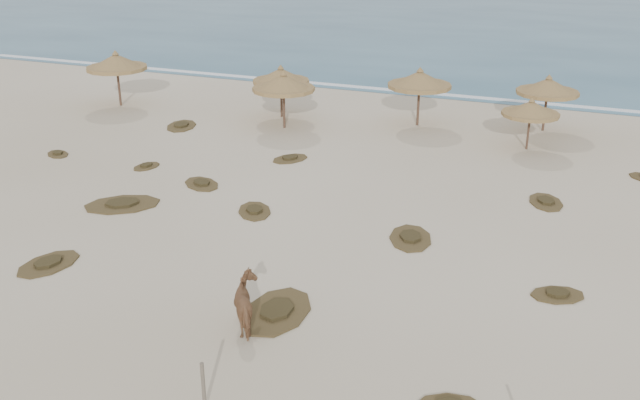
{
  "coord_description": "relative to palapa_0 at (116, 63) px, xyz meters",
  "views": [
    {
      "loc": [
        8.53,
        -16.92,
        10.76
      ],
      "look_at": [
        0.06,
        5.0,
        1.06
      ],
      "focal_mm": 40.0,
      "sensor_mm": 36.0,
      "label": 1
    }
  ],
  "objects": [
    {
      "name": "ocean",
      "position": [
        16.96,
        58.27,
        -2.49
      ],
      "size": [
        200.0,
        100.0,
        0.01
      ],
      "primitive_type": "cube",
      "color": "#265573",
      "rests_on": "ground"
    },
    {
      "name": "palapa_1",
      "position": [
        10.75,
        -0.72,
        -0.15
      ],
      "size": [
        3.94,
        3.94,
        3.03
      ],
      "rotation": [
        0.0,
        0.0,
        -0.25
      ],
      "color": "#513829",
      "rests_on": "ground"
    },
    {
      "name": "scrub_11",
      "position": [
        9.87,
        -17.67,
        -2.45
      ],
      "size": [
        1.88,
        2.46,
        0.16
      ],
      "rotation": [
        0.0,
        0.0,
        1.35
      ],
      "color": "brown",
      "rests_on": "ground"
    },
    {
      "name": "scrub_8",
      "position": [
        2.64,
        -8.59,
        -2.45
      ],
      "size": [
        1.6,
        1.45,
        0.16
      ],
      "rotation": [
        0.0,
        0.0,
        2.59
      ],
      "color": "brown",
      "rests_on": "ground"
    },
    {
      "name": "ground",
      "position": [
        16.96,
        -16.73,
        -2.5
      ],
      "size": [
        160.0,
        160.0,
        0.0
      ],
      "primitive_type": "plane",
      "color": "beige",
      "rests_on": "ground"
    },
    {
      "name": "scrub_14",
      "position": [
        10.88,
        -9.57,
        -2.45
      ],
      "size": [
        2.27,
        2.09,
        0.16
      ],
      "rotation": [
        0.0,
        0.0,
        2.55
      ],
      "color": "brown",
      "rests_on": "ground"
    },
    {
      "name": "scrub_9",
      "position": [
        17.99,
        -17.67,
        -2.45
      ],
      "size": [
        1.86,
        2.84,
        0.16
      ],
      "rotation": [
        0.0,
        0.0,
        1.58
      ],
      "color": "brown",
      "rests_on": "ground"
    },
    {
      "name": "scrub_4",
      "position": [
        25.42,
        -13.79,
        -2.45
      ],
      "size": [
        1.93,
        1.67,
        0.16
      ],
      "rotation": [
        0.0,
        0.0,
        0.45
      ],
      "color": "brown",
      "rests_on": "ground"
    },
    {
      "name": "scrub_6",
      "position": [
        5.59,
        -2.49,
        -2.45
      ],
      "size": [
        2.11,
        2.64,
        0.16
      ],
      "rotation": [
        0.0,
        0.0,
        1.88
      ],
      "color": "brown",
      "rests_on": "ground"
    },
    {
      "name": "scrub_1",
      "position": [
        9.1,
        -12.61,
        -2.45
      ],
      "size": [
        3.49,
        3.2,
        0.16
      ],
      "rotation": [
        0.0,
        0.0,
        0.59
      ],
      "color": "brown",
      "rests_on": "ground"
    },
    {
      "name": "palapa_2",
      "position": [
        9.75,
        1.18,
        -0.26
      ],
      "size": [
        4.01,
        4.01,
        2.89
      ],
      "rotation": [
        0.0,
        0.0,
        -0.38
      ],
      "color": "#513829",
      "rests_on": "ground"
    },
    {
      "name": "scrub_15",
      "position": [
        7.49,
        -8.55,
        -2.45
      ],
      "size": [
        1.19,
        1.52,
        0.16
      ],
      "rotation": [
        0.0,
        0.0,
        1.3
      ],
      "color": "brown",
      "rests_on": "ground"
    },
    {
      "name": "scrub_3",
      "position": [
        20.34,
        -11.54,
        -2.45
      ],
      "size": [
        2.03,
        2.59,
        0.16
      ],
      "rotation": [
        0.0,
        0.0,
        1.84
      ],
      "color": "brown",
      "rests_on": "ground"
    },
    {
      "name": "scrub_7",
      "position": [
        24.47,
        -6.43,
        -2.45
      ],
      "size": [
        1.8,
        2.24,
        0.16
      ],
      "rotation": [
        0.0,
        0.0,
        1.88
      ],
      "color": "brown",
      "rests_on": "ground"
    },
    {
      "name": "palapa_4",
      "position": [
        23.47,
        3.66,
        -0.21
      ],
      "size": [
        3.72,
        3.72,
        2.94
      ],
      "rotation": [
        0.0,
        0.0,
        0.21
      ],
      "color": "#513829",
      "rests_on": "ground"
    },
    {
      "name": "scrub_2",
      "position": [
        14.2,
        -11.35,
        -2.45
      ],
      "size": [
        2.04,
        2.26,
        0.16
      ],
      "rotation": [
        0.0,
        0.0,
        2.13
      ],
      "color": "brown",
      "rests_on": "ground"
    },
    {
      "name": "palapa_0",
      "position": [
        0.0,
        0.0,
        0.0
      ],
      "size": [
        4.17,
        4.17,
        3.22
      ],
      "rotation": [
        0.0,
        0.0,
        -0.25
      ],
      "color": "#513829",
      "rests_on": "ground"
    },
    {
      "name": "palapa_3",
      "position": [
        17.15,
        2.27,
        -0.08
      ],
      "size": [
        3.7,
        3.7,
        3.11
      ],
      "rotation": [
        0.0,
        0.0,
        -0.12
      ],
      "color": "#513829",
      "rests_on": "ground"
    },
    {
      "name": "fence_post_near",
      "position": [
        18.16,
        -22.09,
        -1.88
      ],
      "size": [
        0.12,
        0.12,
        1.24
      ],
      "primitive_type": "cylinder",
      "rotation": [
        0.0,
        0.0,
        0.33
      ],
      "color": "#6F6453",
      "rests_on": "ground"
    },
    {
      "name": "palapa_5",
      "position": [
        23.01,
        0.22,
        -0.54
      ],
      "size": [
        3.46,
        3.46,
        2.53
      ],
      "rotation": [
        0.0,
        0.0,
        0.35
      ],
      "color": "#513829",
      "rests_on": "ground"
    },
    {
      "name": "foam_line",
      "position": [
        16.96,
        9.27,
        -2.49
      ],
      "size": [
        70.0,
        0.6,
        0.01
      ],
      "primitive_type": "cube",
      "color": "white",
      "rests_on": "ground"
    },
    {
      "name": "horse",
      "position": [
        17.61,
        -18.65,
        -1.77
      ],
      "size": [
        1.63,
        1.85,
        1.45
      ],
      "primitive_type": "imported",
      "rotation": [
        0.0,
        0.0,
        3.76
      ],
      "color": "#996845",
      "rests_on": "ground"
    },
    {
      "name": "scrub_13",
      "position": [
        13.05,
        -5.28,
        -2.45
      ],
      "size": [
        1.93,
        2.12,
        0.16
      ],
      "rotation": [
        0.0,
        0.0,
        1.0
      ],
      "color": "brown",
      "rests_on": "ground"
    }
  ]
}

